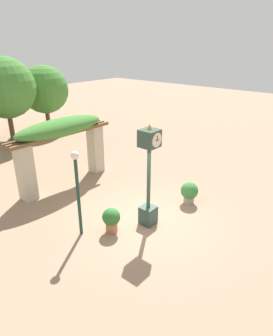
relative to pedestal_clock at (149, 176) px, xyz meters
name	(u,v)px	position (x,y,z in m)	size (l,w,h in m)	color
ground_plane	(143,218)	(0.11, 0.30, -1.74)	(60.00, 60.00, 0.00)	#9E7A60
pedestal_clock	(149,176)	(0.00, 0.00, 0.00)	(0.53, 0.58, 3.38)	#2D473D
pergola	(62,137)	(0.11, 4.51, 0.34)	(4.61, 1.13, 2.81)	#BCB299
potted_plant_near_left	(111,219)	(-1.12, 0.58, -1.27)	(0.57, 0.57, 0.83)	#B26B4C
potted_plant_near_right	(189,192)	(2.06, -0.32, -1.28)	(0.64, 0.64, 0.83)	gray
lamp_post	(77,183)	(-1.81, 1.24, 0.02)	(0.25, 0.25, 2.75)	#19382D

